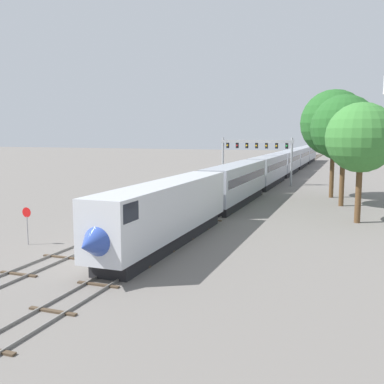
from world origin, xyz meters
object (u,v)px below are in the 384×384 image
Objects in this scene: signal_gantry at (256,150)px; trackside_tree_right at (361,138)px; trackside_tree_left at (334,123)px; stop_sign at (27,220)px; passenger_train at (280,165)px; trackside_tree_mid at (344,128)px.

signal_gantry is 32.81m from trackside_tree_right.
trackside_tree_right is at bearing -61.08° from signal_gantry.
trackside_tree_left reaches higher than signal_gantry.
trackside_tree_right is (23.58, 17.60, 6.13)m from stop_sign.
stop_sign is (-10.00, -56.43, -0.74)m from passenger_train.
trackside_tree_left is (10.34, -22.00, 7.12)m from passenger_train.
trackside_tree_mid is at bearing 51.59° from stop_sign.
trackside_tree_left is 7.12m from trackside_tree_mid.
trackside_tree_left is at bearing 59.43° from stop_sign.
signal_gantry is at bearing -102.46° from passenger_train.
passenger_train is 10.88m from signal_gantry.
trackside_tree_mid is (14.06, -18.75, 3.29)m from signal_gantry.
passenger_train is 25.33m from trackside_tree_left.
trackside_tree_left is at bearing -43.19° from signal_gantry.
trackside_tree_left is 1.10× the size of trackside_tree_mid.
passenger_train is at bearing 77.54° from signal_gantry.
trackside_tree_left reaches higher than stop_sign.
signal_gantry is 23.66m from trackside_tree_mid.
signal_gantry is at bearing 80.49° from stop_sign.
trackside_tree_mid reaches higher than trackside_tree_right.
trackside_tree_mid reaches higher than passenger_train.
trackside_tree_mid reaches higher than signal_gantry.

